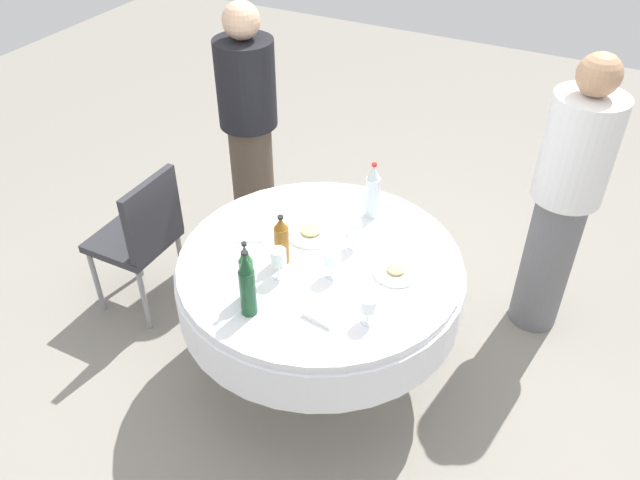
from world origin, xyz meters
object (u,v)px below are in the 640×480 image
object	(u,v)px
wine_glass_east	(332,259)
person_left	(249,128)
chair_north	(142,233)
plate_rear	(396,271)
bottle_amber_far	(282,241)
person_front	(564,199)
plate_mid	(311,232)
dining_table	(320,283)
wine_glass_north	(368,306)
wine_glass_west	(278,258)
bottle_dark_green_east	(247,285)
wine_glass_inner	(354,229)
bottle_green_front	(247,272)
bottle_clear_left	(373,192)

from	to	relation	value
wine_glass_east	person_left	xyz separation A→B (m)	(0.90, 0.99, -0.03)
chair_north	plate_rear	bearing A→B (deg)	-87.55
bottle_amber_far	person_front	bearing A→B (deg)	-47.16
plate_rear	plate_mid	world-z (taller)	same
dining_table	plate_rear	bearing A→B (deg)	-79.81
wine_glass_north	wine_glass_west	xyz separation A→B (m)	(0.08, 0.46, 0.02)
wine_glass_east	wine_glass_north	distance (m)	0.32
wine_glass_east	wine_glass_west	xyz separation A→B (m)	(-0.11, 0.21, 0.01)
bottle_dark_green_east	wine_glass_inner	world-z (taller)	bottle_dark_green_east
dining_table	chair_north	xyz separation A→B (m)	(-0.00, 1.08, -0.07)
dining_table	chair_north	size ratio (longest dim) A/B	1.53
bottle_dark_green_east	wine_glass_west	size ratio (longest dim) A/B	2.16
bottle_green_front	wine_glass_north	distance (m)	0.52
person_front	chair_north	bearing A→B (deg)	-110.08
bottle_dark_green_east	bottle_amber_far	bearing A→B (deg)	7.21
chair_north	wine_glass_inner	bearing A→B (deg)	-82.90
bottle_green_front	person_left	xyz separation A→B (m)	(1.18, 0.73, -0.06)
wine_glass_inner	person_left	world-z (taller)	person_left
wine_glass_inner	person_front	bearing A→B (deg)	-47.59
bottle_green_front	bottle_amber_far	size ratio (longest dim) A/B	1.15
plate_mid	chair_north	distance (m)	1.00
plate_rear	person_left	world-z (taller)	person_left
wine_glass_inner	wine_glass_west	distance (m)	0.40
wine_glass_inner	plate_mid	size ratio (longest dim) A/B	0.62
dining_table	plate_mid	size ratio (longest dim) A/B	5.48
bottle_amber_far	bottle_dark_green_east	bearing A→B (deg)	-172.79
plate_rear	wine_glass_north	bearing A→B (deg)	-178.56
bottle_dark_green_east	person_front	distance (m)	1.67
chair_north	bottle_clear_left	bearing A→B (deg)	-69.79
plate_rear	dining_table	bearing A→B (deg)	100.19
bottle_amber_far	person_left	bearing A→B (deg)	39.22
bottle_clear_left	chair_north	distance (m)	1.28
bottle_amber_far	wine_glass_inner	size ratio (longest dim) A/B	1.66
person_front	bottle_dark_green_east	bearing A→B (deg)	-81.52
bottle_dark_green_east	wine_glass_north	bearing A→B (deg)	-69.57
wine_glass_west	person_front	bearing A→B (deg)	-43.21
bottle_dark_green_east	bottle_clear_left	bearing A→B (deg)	-11.29
dining_table	plate_mid	world-z (taller)	plate_mid
wine_glass_east	wine_glass_west	world-z (taller)	wine_glass_west
wine_glass_east	wine_glass_west	size ratio (longest dim) A/B	0.91
bottle_green_front	person_front	world-z (taller)	person_front
wine_glass_east	person_left	size ratio (longest dim) A/B	0.09
bottle_clear_left	bottle_amber_far	xyz separation A→B (m)	(-0.52, 0.22, -0.02)
bottle_dark_green_east	person_front	xyz separation A→B (m)	(1.33, -1.01, -0.07)
plate_rear	person_left	xyz separation A→B (m)	(0.75, 1.23, 0.06)
bottle_clear_left	person_left	bearing A→B (deg)	67.72
wine_glass_east	wine_glass_north	size ratio (longest dim) A/B	1.07
bottle_dark_green_east	chair_north	bearing A→B (deg)	65.85
dining_table	chair_north	distance (m)	1.08
dining_table	plate_mid	xyz separation A→B (m)	(0.14, 0.12, 0.16)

